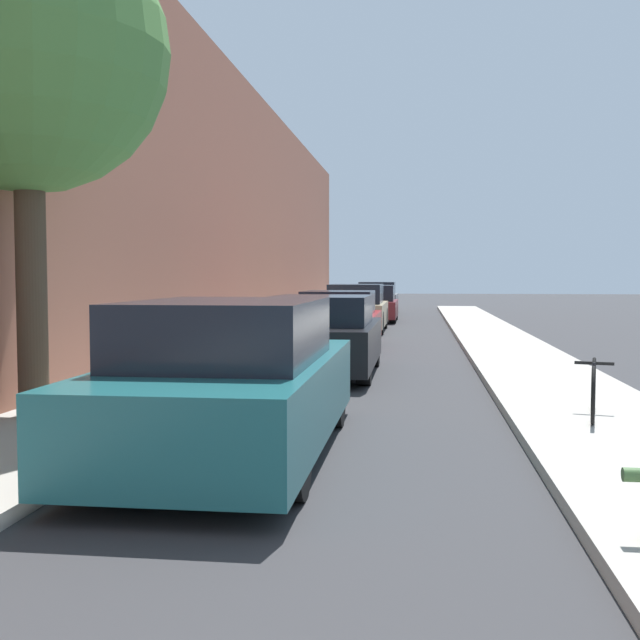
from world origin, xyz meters
TOP-DOWN VIEW (x-y plane):
  - ground_plane at (0.00, 16.00)m, footprint 120.00×120.00m
  - sidewalk_left at (-2.90, 16.00)m, footprint 2.00×52.00m
  - sidewalk_right at (2.90, 16.00)m, footprint 2.00×52.00m
  - building_facade_left at (-4.25, 16.00)m, footprint 0.70×52.00m
  - parked_car_teal at (-0.89, 7.95)m, footprint 1.84×4.62m
  - parked_car_black at (-0.79, 13.99)m, footprint 1.86×4.11m
  - parked_car_red at (-0.97, 18.74)m, footprint 1.81×3.92m
  - parked_car_champagne at (-1.01, 24.37)m, footprint 1.78×4.44m
  - parked_car_maroon at (-0.81, 29.72)m, footprint 1.80×4.02m
  - parked_car_grey at (-0.94, 35.46)m, footprint 1.78×4.11m
  - street_tree_near at (-3.47, 9.04)m, footprint 3.16×3.16m
  - bicycle at (2.82, 9.76)m, footprint 0.50×1.52m

SIDE VIEW (x-z plane):
  - ground_plane at x=0.00m, z-range 0.00..0.00m
  - sidewalk_left at x=-2.90m, z-range 0.00..0.12m
  - sidewalk_right at x=2.90m, z-range 0.00..0.12m
  - bicycle at x=2.82m, z-range 0.13..0.76m
  - parked_car_maroon at x=-0.81m, z-range -0.04..1.32m
  - parked_car_red at x=-0.97m, z-range -0.03..1.33m
  - parked_car_black at x=-0.79m, z-range -0.02..1.35m
  - parked_car_grey at x=-0.94m, z-range -0.04..1.41m
  - parked_car_champagne at x=-1.01m, z-range -0.04..1.42m
  - parked_car_teal at x=-0.89m, z-range -0.04..1.44m
  - building_facade_left at x=-4.25m, z-range 0.00..7.16m
  - street_tree_near at x=-3.47m, z-range 1.35..7.02m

